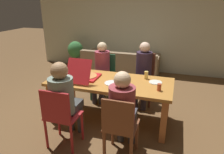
# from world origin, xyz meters

# --- Properties ---
(ground_plane) EXTENTS (20.00, 20.00, 0.00)m
(ground_plane) POSITION_xyz_m (0.00, 0.00, 0.00)
(ground_plane) COLOR brown
(back_wall) EXTENTS (6.42, 0.12, 2.78)m
(back_wall) POSITION_xyz_m (0.00, 2.90, 1.39)
(back_wall) COLOR beige
(back_wall) RESTS_ON ground
(dining_table) EXTENTS (2.03, 0.89, 0.73)m
(dining_table) POSITION_xyz_m (0.00, 0.00, 0.63)
(dining_table) COLOR #BA7A33
(dining_table) RESTS_ON ground
(chair_0) EXTENTS (0.45, 0.38, 0.91)m
(chair_0) POSITION_xyz_m (-0.42, -0.91, 0.52)
(chair_0) COLOR #AD2529
(chair_0) RESTS_ON ground
(person_0) EXTENTS (0.33, 0.56, 1.24)m
(person_0) POSITION_xyz_m (-0.42, -0.77, 0.73)
(person_0) COLOR #3C3F3F
(person_0) RESTS_ON ground
(chair_1) EXTENTS (0.41, 0.42, 0.91)m
(chair_1) POSITION_xyz_m (0.42, -0.89, 0.49)
(chair_1) COLOR brown
(chair_1) RESTS_ON ground
(person_1) EXTENTS (0.33, 0.51, 1.20)m
(person_1) POSITION_xyz_m (0.42, -0.76, 0.71)
(person_1) COLOR #414046
(person_1) RESTS_ON ground
(chair_2) EXTENTS (0.40, 0.43, 0.99)m
(chair_2) POSITION_xyz_m (0.42, 0.92, 0.54)
(chair_2) COLOR brown
(chair_2) RESTS_ON ground
(person_2) EXTENTS (0.31, 0.52, 1.24)m
(person_2) POSITION_xyz_m (0.42, 0.77, 0.72)
(person_2) COLOR #333043
(person_2) RESTS_ON ground
(chair_3) EXTENTS (0.45, 0.42, 0.92)m
(chair_3) POSITION_xyz_m (-0.42, 0.86, 0.50)
(chair_3) COLOR #26613F
(chair_3) RESTS_ON ground
(person_3) EXTENTS (0.30, 0.49, 1.20)m
(person_3) POSITION_xyz_m (-0.42, 0.71, 0.70)
(person_3) COLOR #3A3B4D
(person_3) RESTS_ON ground
(pizza_box_0) EXTENTS (0.40, 0.59, 0.39)m
(pizza_box_0) POSITION_xyz_m (-0.43, -0.04, 0.78)
(pizza_box_0) COLOR red
(pizza_box_0) RESTS_ON dining_table
(plate_0) EXTENTS (0.21, 0.21, 0.01)m
(plate_0) POSITION_xyz_m (0.72, 0.14, 0.74)
(plate_0) COLOR white
(plate_0) RESTS_ON dining_table
(plate_1) EXTENTS (0.21, 0.21, 0.01)m
(plate_1) POSITION_xyz_m (0.16, 0.25, 0.74)
(plate_1) COLOR white
(plate_1) RESTS_ON dining_table
(plate_2) EXTENTS (0.25, 0.25, 0.01)m
(plate_2) POSITION_xyz_m (0.07, -0.11, 0.74)
(plate_2) COLOR white
(plate_2) RESTS_ON dining_table
(drinking_glass_0) EXTENTS (0.06, 0.06, 0.13)m
(drinking_glass_0) POSITION_xyz_m (0.55, 0.26, 0.80)
(drinking_glass_0) COLOR #E6BF5A
(drinking_glass_0) RESTS_ON dining_table
(drinking_glass_1) EXTENTS (0.06, 0.06, 0.11)m
(drinking_glass_1) POSITION_xyz_m (0.81, -0.16, 0.78)
(drinking_glass_1) COLOR #B7492D
(drinking_glass_1) RESTS_ON dining_table
(couch) EXTENTS (2.03, 0.91, 0.72)m
(couch) POSITION_xyz_m (-0.44, 2.27, 0.26)
(couch) COLOR #8C7456
(couch) RESTS_ON ground
(potted_plant) EXTENTS (0.45, 0.45, 0.84)m
(potted_plant) POSITION_xyz_m (-1.86, 2.39, 0.46)
(potted_plant) COLOR gray
(potted_plant) RESTS_ON ground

